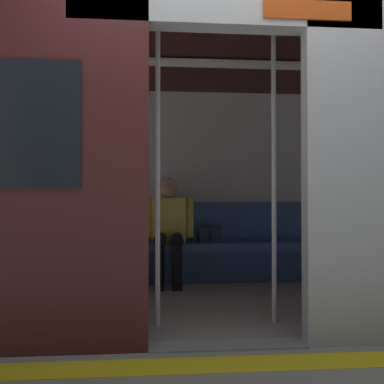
% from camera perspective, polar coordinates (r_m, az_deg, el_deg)
% --- Properties ---
extents(ground_plane, '(60.00, 60.00, 0.00)m').
position_cam_1_polar(ground_plane, '(2.89, 4.69, -19.52)').
color(ground_plane, gray).
extents(platform_edge_strip, '(8.00, 0.24, 0.01)m').
position_cam_1_polar(platform_edge_strip, '(2.61, 5.88, -21.52)').
color(platform_edge_strip, yellow).
rests_on(platform_edge_strip, ground_plane).
extents(train_car, '(6.40, 2.66, 2.32)m').
position_cam_1_polar(train_car, '(3.93, 0.78, 7.91)').
color(train_car, silver).
rests_on(train_car, ground_plane).
extents(bench_seat, '(3.37, 0.44, 0.43)m').
position_cam_1_polar(bench_seat, '(4.90, 0.39, -7.82)').
color(bench_seat, '#38609E').
rests_on(bench_seat, ground_plane).
extents(person_seated, '(0.55, 0.69, 1.16)m').
position_cam_1_polar(person_seated, '(4.80, -3.06, -4.07)').
color(person_seated, '#D8CC4C').
rests_on(person_seated, ground_plane).
extents(handbag, '(0.26, 0.15, 0.17)m').
position_cam_1_polar(handbag, '(4.93, 2.36, -5.61)').
color(handbag, '#262D4C').
rests_on(handbag, bench_seat).
extents(book, '(0.17, 0.23, 0.03)m').
position_cam_1_polar(book, '(4.95, -6.79, -6.40)').
color(book, gold).
rests_on(book, bench_seat).
extents(grab_pole_door, '(0.04, 0.04, 2.18)m').
position_cam_1_polar(grab_pole_door, '(3.16, -4.52, 2.14)').
color(grab_pole_door, silver).
rests_on(grab_pole_door, ground_plane).
extents(grab_pole_far, '(0.04, 0.04, 2.18)m').
position_cam_1_polar(grab_pole_far, '(3.29, 10.71, 2.03)').
color(grab_pole_far, silver).
rests_on(grab_pole_far, ground_plane).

